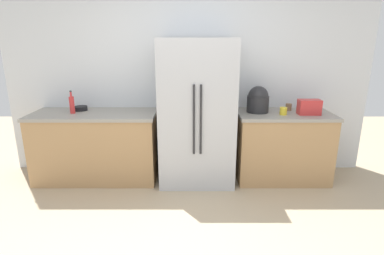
{
  "coord_description": "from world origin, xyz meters",
  "views": [
    {
      "loc": [
        0.06,
        -2.27,
        1.79
      ],
      "look_at": [
        0.05,
        0.45,
        1.01
      ],
      "focal_mm": 28.49,
      "sensor_mm": 36.0,
      "label": 1
    }
  ],
  "objects_px": {
    "refrigerator": "(198,113)",
    "bowl_a": "(82,108)",
    "cup_a": "(290,107)",
    "rice_cooker": "(259,100)",
    "cup_b": "(285,111)",
    "bottle_a": "(73,104)",
    "toaster": "(311,107)"
  },
  "relations": [
    {
      "from": "toaster",
      "to": "bowl_a",
      "type": "height_order",
      "value": "toaster"
    },
    {
      "from": "toaster",
      "to": "bottle_a",
      "type": "xyz_separation_m",
      "value": [
        -2.96,
        0.06,
        0.02
      ]
    },
    {
      "from": "toaster",
      "to": "bowl_a",
      "type": "xyz_separation_m",
      "value": [
        -2.92,
        0.22,
        -0.07
      ]
    },
    {
      "from": "cup_b",
      "to": "bowl_a",
      "type": "bearing_deg",
      "value": 174.72
    },
    {
      "from": "bottle_a",
      "to": "rice_cooker",
      "type": "bearing_deg",
      "value": 1.78
    },
    {
      "from": "bowl_a",
      "to": "toaster",
      "type": "bearing_deg",
      "value": -4.35
    },
    {
      "from": "refrigerator",
      "to": "bowl_a",
      "type": "height_order",
      "value": "refrigerator"
    },
    {
      "from": "refrigerator",
      "to": "bowl_a",
      "type": "bearing_deg",
      "value": 173.29
    },
    {
      "from": "refrigerator",
      "to": "cup_b",
      "type": "distance_m",
      "value": 1.07
    },
    {
      "from": "toaster",
      "to": "rice_cooker",
      "type": "bearing_deg",
      "value": 167.83
    },
    {
      "from": "rice_cooker",
      "to": "bowl_a",
      "type": "xyz_separation_m",
      "value": [
        -2.31,
        0.09,
        -0.13
      ]
    },
    {
      "from": "refrigerator",
      "to": "rice_cooker",
      "type": "height_order",
      "value": "refrigerator"
    },
    {
      "from": "rice_cooker",
      "to": "bowl_a",
      "type": "distance_m",
      "value": 2.31
    },
    {
      "from": "toaster",
      "to": "bowl_a",
      "type": "bearing_deg",
      "value": 175.65
    },
    {
      "from": "rice_cooker",
      "to": "bottle_a",
      "type": "xyz_separation_m",
      "value": [
        -2.35,
        -0.07,
        -0.04
      ]
    },
    {
      "from": "refrigerator",
      "to": "cup_b",
      "type": "bearing_deg",
      "value": -3.22
    },
    {
      "from": "rice_cooker",
      "to": "bowl_a",
      "type": "height_order",
      "value": "rice_cooker"
    },
    {
      "from": "refrigerator",
      "to": "toaster",
      "type": "distance_m",
      "value": 1.4
    },
    {
      "from": "cup_a",
      "to": "rice_cooker",
      "type": "bearing_deg",
      "value": -167.91
    },
    {
      "from": "refrigerator",
      "to": "rice_cooker",
      "type": "relative_size",
      "value": 5.42
    },
    {
      "from": "toaster",
      "to": "rice_cooker",
      "type": "height_order",
      "value": "rice_cooker"
    },
    {
      "from": "bottle_a",
      "to": "bowl_a",
      "type": "bearing_deg",
      "value": 74.98
    },
    {
      "from": "bottle_a",
      "to": "cup_a",
      "type": "bearing_deg",
      "value": 3.4
    },
    {
      "from": "refrigerator",
      "to": "toaster",
      "type": "xyz_separation_m",
      "value": [
        1.39,
        -0.04,
        0.08
      ]
    },
    {
      "from": "bottle_a",
      "to": "cup_b",
      "type": "relative_size",
      "value": 3.1
    },
    {
      "from": "toaster",
      "to": "cup_b",
      "type": "bearing_deg",
      "value": -176.84
    },
    {
      "from": "cup_a",
      "to": "bottle_a",
      "type": "bearing_deg",
      "value": -176.6
    },
    {
      "from": "bottle_a",
      "to": "cup_b",
      "type": "height_order",
      "value": "bottle_a"
    },
    {
      "from": "rice_cooker",
      "to": "cup_a",
      "type": "height_order",
      "value": "rice_cooker"
    },
    {
      "from": "cup_b",
      "to": "bowl_a",
      "type": "distance_m",
      "value": 2.61
    },
    {
      "from": "bottle_a",
      "to": "cup_a",
      "type": "xyz_separation_m",
      "value": [
        2.78,
        0.17,
        -0.07
      ]
    },
    {
      "from": "rice_cooker",
      "to": "bottle_a",
      "type": "bearing_deg",
      "value": -178.22
    }
  ]
}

